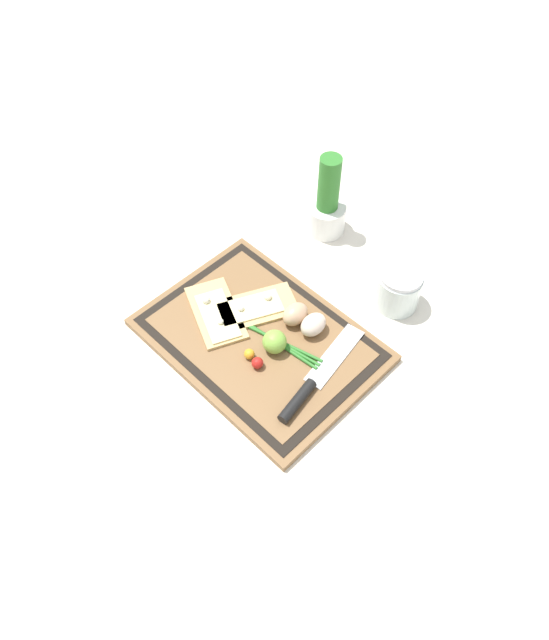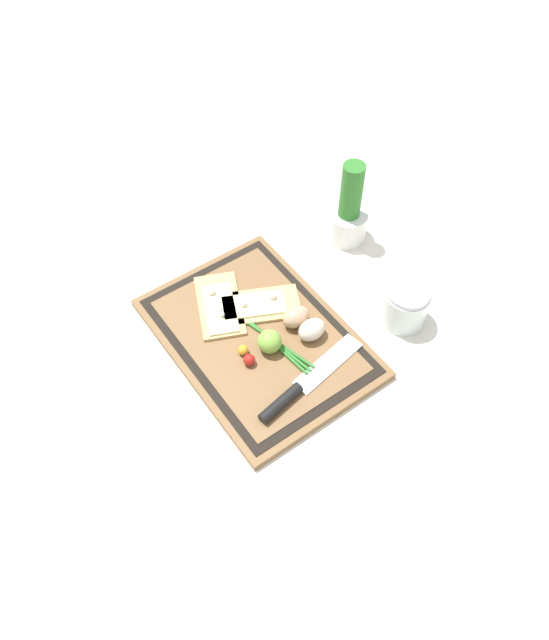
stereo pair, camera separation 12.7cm
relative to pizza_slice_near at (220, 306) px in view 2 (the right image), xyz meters
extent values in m
plane|color=silver|center=(0.11, 0.02, -0.03)|extent=(6.00, 6.00, 0.00)
cube|color=brown|center=(0.11, 0.02, -0.02)|extent=(0.47, 0.34, 0.02)
cube|color=black|center=(0.11, 0.02, -0.01)|extent=(0.44, 0.31, 0.00)
cube|color=brown|center=(0.11, 0.02, -0.01)|extent=(0.40, 0.28, 0.00)
cube|color=tan|center=(0.00, 0.00, 0.00)|extent=(0.19, 0.15, 0.01)
cube|color=beige|center=(0.01, 0.00, 0.00)|extent=(0.15, 0.11, 0.00)
sphere|color=silver|center=(-0.03, 0.00, 0.01)|extent=(0.02, 0.02, 0.02)
sphere|color=silver|center=(0.03, -0.01, 0.01)|extent=(0.01, 0.01, 0.01)
cube|color=tan|center=(0.05, 0.07, 0.00)|extent=(0.15, 0.19, 0.01)
cube|color=beige|center=(0.04, 0.06, 0.00)|extent=(0.11, 0.15, 0.00)
sphere|color=silver|center=(0.05, 0.10, 0.01)|extent=(0.02, 0.02, 0.02)
sphere|color=silver|center=(0.03, 0.04, 0.01)|extent=(0.01, 0.01, 0.01)
cube|color=silver|center=(0.25, 0.10, 0.00)|extent=(0.07, 0.17, 0.00)
cylinder|color=black|center=(0.27, -0.03, 0.01)|extent=(0.04, 0.10, 0.02)
ellipsoid|color=tan|center=(0.13, 0.11, 0.02)|extent=(0.04, 0.06, 0.04)
ellipsoid|color=beige|center=(0.17, 0.11, 0.02)|extent=(0.04, 0.06, 0.04)
sphere|color=#7FB742|center=(0.15, 0.02, 0.02)|extent=(0.05, 0.05, 0.05)
sphere|color=red|center=(0.15, -0.03, 0.01)|extent=(0.02, 0.02, 0.02)
sphere|color=gold|center=(0.13, -0.02, 0.01)|extent=(0.02, 0.02, 0.02)
cylinder|color=#2D7528|center=(0.11, 0.03, 0.00)|extent=(0.27, 0.04, 0.01)
cylinder|color=#2D7528|center=(0.11, 0.03, 0.00)|extent=(0.27, 0.06, 0.01)
cylinder|color=#2D7528|center=(0.11, 0.03, 0.00)|extent=(0.27, 0.08, 0.01)
cylinder|color=white|center=(-0.02, 0.37, 0.01)|extent=(0.09, 0.09, 0.07)
cylinder|color=#2D7528|center=(-0.02, 0.37, 0.10)|extent=(0.05, 0.05, 0.17)
cylinder|color=silver|center=(0.24, 0.31, 0.02)|extent=(0.09, 0.09, 0.08)
cylinder|color=#B73323|center=(0.24, 0.31, -0.01)|extent=(0.08, 0.08, 0.03)
cylinder|color=silver|center=(0.24, 0.31, 0.06)|extent=(0.09, 0.09, 0.01)
camera|label=1|loc=(0.65, -0.48, 1.03)|focal=35.00mm
camera|label=2|loc=(0.73, -0.38, 1.03)|focal=35.00mm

